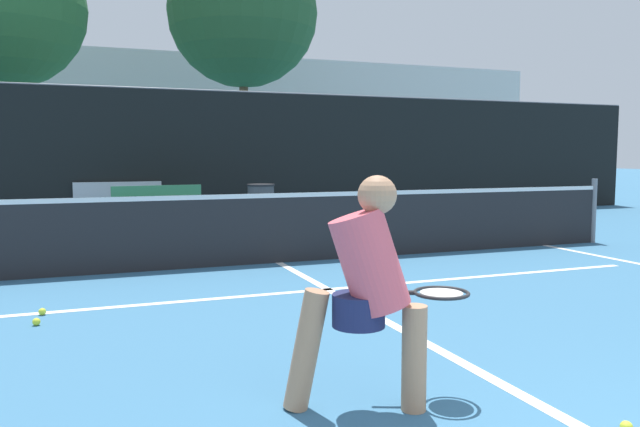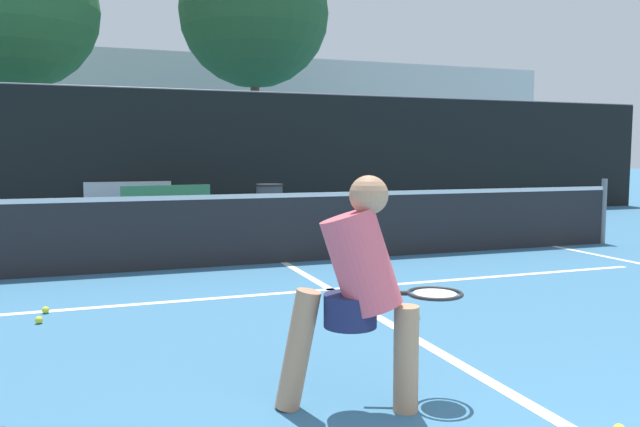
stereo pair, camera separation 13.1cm
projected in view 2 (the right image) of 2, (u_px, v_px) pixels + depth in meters
court_service_line at (330, 289)px, 6.80m from camera, size 8.25×0.10×0.01m
court_center_mark at (397, 328)px, 5.30m from camera, size 0.10×6.83×0.01m
net at (284, 225)px, 8.45m from camera, size 11.09×0.09×1.07m
fence_back at (210, 156)px, 13.79m from camera, size 24.00×0.06×2.89m
player_practicing at (359, 286)px, 3.54m from camera, size 1.22×0.47×1.36m
tennis_ball_scattered_2 at (39, 320)px, 5.43m from camera, size 0.07×0.07×0.07m
tennis_ball_scattered_5 at (417, 315)px, 5.60m from camera, size 0.07×0.07×0.07m
tennis_ball_scattered_6 at (46, 310)px, 5.78m from camera, size 0.07×0.07×0.07m
courtside_bench at (168, 205)px, 12.31m from camera, size 1.77×0.50×0.86m
trash_bin at (270, 205)px, 12.92m from camera, size 0.57×0.57×0.86m
parked_car at (125, 189)px, 15.16m from camera, size 1.78×4.37×1.49m
tree_mid at (254, 12)px, 19.70m from camera, size 4.73×4.73×8.33m
tree_east at (17, 8)px, 16.64m from camera, size 4.27×4.27×7.50m
building_far at (156, 123)px, 25.93m from camera, size 36.00×2.40×5.57m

